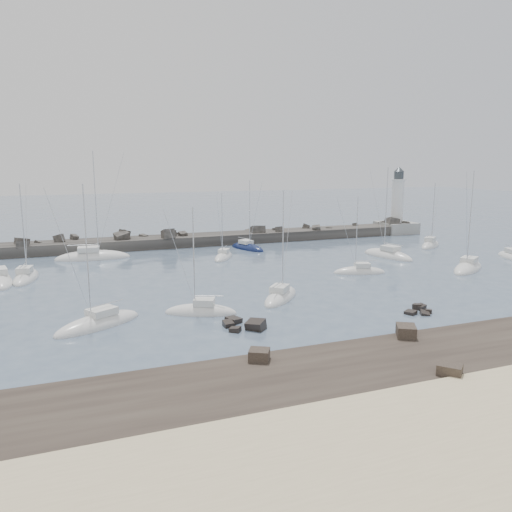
{
  "coord_description": "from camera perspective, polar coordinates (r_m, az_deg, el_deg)",
  "views": [
    {
      "loc": [
        -18.46,
        -49.94,
        14.79
      ],
      "look_at": [
        5.12,
        12.0,
        2.33
      ],
      "focal_mm": 35.0,
      "sensor_mm": 36.0,
      "label": 1
    }
  ],
  "objects": [
    {
      "name": "rock_cluster_far",
      "position": [
        52.88,
        18.07,
        -6.07
      ],
      "size": [
        3.17,
        3.13,
        1.19
      ],
      "color": "black",
      "rests_on": "ground"
    },
    {
      "name": "sailboat_13",
      "position": [
        48.44,
        -17.55,
        -7.47
      ],
      "size": [
        9.04,
        6.93,
        13.98
      ],
      "color": "silver",
      "rests_on": "ground"
    },
    {
      "name": "sailboat_6",
      "position": [
        78.32,
        -3.74,
        -0.16
      ],
      "size": [
        5.59,
        7.06,
        11.13
      ],
      "color": "silver",
      "rests_on": "ground"
    },
    {
      "name": "sailboat_5",
      "position": [
        50.09,
        -6.31,
        -6.42
      ],
      "size": [
        7.47,
        4.94,
        11.51
      ],
      "color": "silver",
      "rests_on": "ground"
    },
    {
      "name": "sailboat_12",
      "position": [
        94.17,
        19.29,
        1.11
      ],
      "size": [
        7.55,
        6.35,
        12.32
      ],
      "color": "silver",
      "rests_on": "ground"
    },
    {
      "name": "sailboat_11",
      "position": [
        75.84,
        23.04,
        -1.35
      ],
      "size": [
        9.48,
        7.52,
        14.81
      ],
      "color": "silver",
      "rests_on": "ground"
    },
    {
      "name": "sailboat_7",
      "position": [
        55.15,
        2.82,
        -4.77
      ],
      "size": [
        7.27,
        7.68,
        12.82
      ],
      "color": "silver",
      "rests_on": "ground"
    },
    {
      "name": "rock_cluster_near",
      "position": [
        45.92,
        -1.14,
        -7.98
      ],
      "size": [
        3.83,
        4.38,
        1.55
      ],
      "color": "black",
      "rests_on": "ground"
    },
    {
      "name": "ground",
      "position": [
        55.26,
        -0.54,
        -4.87
      ],
      "size": [
        400.0,
        400.0,
        0.0
      ],
      "primitive_type": "plane",
      "color": "#485A71",
      "rests_on": "ground"
    },
    {
      "name": "sailboat_3",
      "position": [
        70.49,
        -24.79,
        -2.33
      ],
      "size": [
        3.83,
        8.56,
        13.2
      ],
      "color": "silver",
      "rests_on": "ground"
    },
    {
      "name": "sailboat_9",
      "position": [
        69.03,
        11.75,
        -1.84
      ],
      "size": [
        7.41,
        4.24,
        11.27
      ],
      "color": "silver",
      "rests_on": "ground"
    },
    {
      "name": "sailboat_10",
      "position": [
        81.93,
        14.83,
        0.0
      ],
      "size": [
        5.08,
        10.03,
        15.22
      ],
      "color": "silver",
      "rests_on": "ground"
    },
    {
      "name": "rock_shelf",
      "position": [
        36.63,
        11.89,
        -13.38
      ],
      "size": [
        140.0,
        12.16,
        1.68
      ],
      "color": "#2C231E",
      "rests_on": "ground"
    },
    {
      "name": "lighthouse",
      "position": [
        110.25,
        15.77,
        4.16
      ],
      "size": [
        7.0,
        7.0,
        14.6
      ],
      "color": "gray",
      "rests_on": "ground"
    },
    {
      "name": "sailboat_8",
      "position": [
        86.47,
        -0.99,
        0.89
      ],
      "size": [
        5.01,
        8.53,
        12.87
      ],
      "color": "#0F1A41",
      "rests_on": "ground"
    },
    {
      "name": "sailboat_4",
      "position": [
        81.68,
        -18.17,
        -0.21
      ],
      "size": [
        11.57,
        4.33,
        17.76
      ],
      "color": "silver",
      "rests_on": "ground"
    },
    {
      "name": "sand_strip",
      "position": [
        29.69,
        22.96,
        -20.14
      ],
      "size": [
        140.0,
        14.0,
        1.0
      ],
      "primitive_type": "cube",
      "color": "beige",
      "rests_on": "ground"
    },
    {
      "name": "breakwater",
      "position": [
        89.81,
        -13.4,
        1.08
      ],
      "size": [
        115.0,
        6.86,
        5.26
      ],
      "color": "#302E2B",
      "rests_on": "ground"
    }
  ]
}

